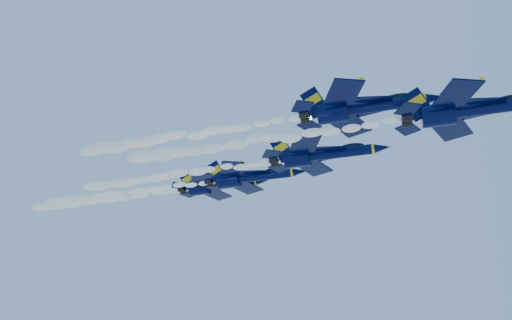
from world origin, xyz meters
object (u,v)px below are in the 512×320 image
(jet_fifth, at_px, (218,185))
(jet_lead, at_px, (470,110))
(jet_fourth, at_px, (249,177))
(jet_second, at_px, (361,108))
(jet_third, at_px, (321,155))

(jet_fifth, bearing_deg, jet_lead, -39.52)
(jet_lead, relative_size, jet_fourth, 0.90)
(jet_lead, distance_m, jet_fifth, 53.39)
(jet_lead, distance_m, jet_second, 13.72)
(jet_second, bearing_deg, jet_third, 119.81)
(jet_second, height_order, jet_fifth, jet_fifth)
(jet_third, bearing_deg, jet_fifth, 144.66)
(jet_second, bearing_deg, jet_fourth, 135.41)
(jet_fourth, bearing_deg, jet_third, -31.03)
(jet_fourth, relative_size, jet_fifth, 1.00)
(jet_lead, bearing_deg, jet_fifth, 140.48)
(jet_third, height_order, jet_fourth, jet_fourth)
(jet_third, distance_m, jet_fifth, 27.57)
(jet_second, height_order, jet_third, jet_third)
(jet_lead, height_order, jet_fourth, jet_fourth)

